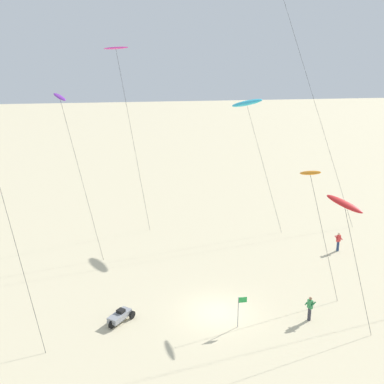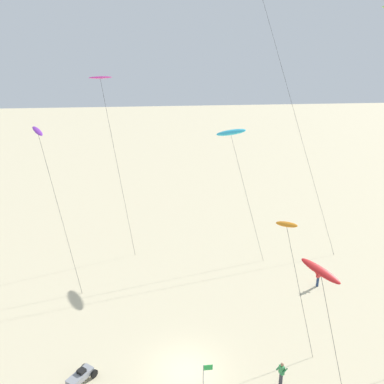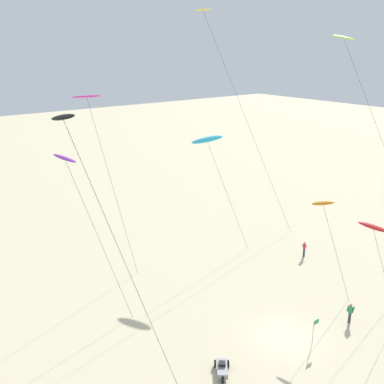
% 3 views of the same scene
% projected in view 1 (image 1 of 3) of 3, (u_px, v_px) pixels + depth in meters
% --- Properties ---
extents(ground_plane, '(260.00, 260.00, 0.00)m').
position_uv_depth(ground_plane, '(218.00, 312.00, 31.49)').
color(ground_plane, beige).
extents(kite_cyan, '(4.37, 5.38, 12.56)m').
position_uv_depth(kite_cyan, '(247.00, 103.00, 44.92)').
color(kite_cyan, '#33BFE0').
rests_on(kite_cyan, ground).
extents(kite_magenta, '(3.80, 4.44, 17.05)m').
position_uv_depth(kite_magenta, '(116.00, 51.00, 43.83)').
color(kite_magenta, '#D8339E').
rests_on(kite_magenta, ground).
extents(kite_purple, '(3.71, 5.12, 13.34)m').
position_uv_depth(kite_purple, '(61.00, 101.00, 38.96)').
color(kite_purple, purple).
rests_on(kite_purple, ground).
extents(kite_orange, '(2.35, 3.32, 9.07)m').
position_uv_depth(kite_orange, '(311.00, 175.00, 32.36)').
color(kite_orange, orange).
rests_on(kite_orange, ground).
extents(kite_red, '(2.52, 3.18, 8.39)m').
position_uv_depth(kite_red, '(345.00, 205.00, 28.45)').
color(kite_red, red).
rests_on(kite_red, ground).
extents(kite_flyer_nearest, '(0.65, 0.66, 1.67)m').
position_uv_depth(kite_flyer_nearest, '(310.00, 308.00, 30.34)').
color(kite_flyer_nearest, '#33333D').
rests_on(kite_flyer_nearest, ground).
extents(kite_flyer_middle, '(0.67, 0.65, 1.67)m').
position_uv_depth(kite_flyer_middle, '(338.00, 241.00, 40.80)').
color(kite_flyer_middle, navy).
rests_on(kite_flyer_middle, ground).
extents(beach_buggy, '(1.82, 1.97, 0.82)m').
position_uv_depth(beach_buggy, '(120.00, 316.00, 30.32)').
color(beach_buggy, gray).
rests_on(beach_buggy, ground).
extents(marker_flag, '(0.57, 0.05, 2.10)m').
position_uv_depth(marker_flag, '(241.00, 306.00, 29.44)').
color(marker_flag, gray).
rests_on(marker_flag, ground).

